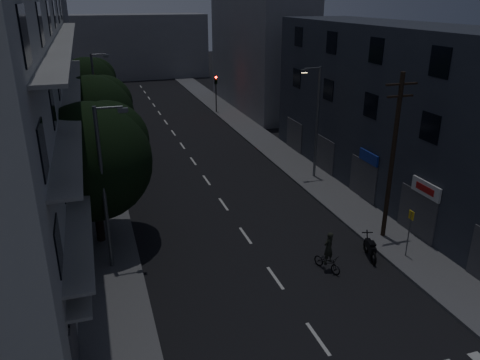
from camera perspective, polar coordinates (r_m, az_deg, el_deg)
ground at (r=39.04m, az=-5.88°, el=2.53°), size 160.00×160.00×0.00m
sidewalk_left at (r=38.29m, az=-16.91°, el=1.42°), size 3.00×90.00×0.15m
sidewalk_right at (r=41.12m, az=4.38°, el=3.67°), size 3.00×90.00×0.15m
lane_markings at (r=44.90m, az=-7.61°, el=4.98°), size 0.15×60.50×0.01m
building_left at (r=30.06m, az=-26.45°, el=8.53°), size 7.00×36.00×14.00m
building_right at (r=32.63m, az=19.51°, el=7.68°), size 6.19×28.00×11.00m
building_far_left at (r=59.54m, az=-23.07°, el=15.40°), size 6.00×20.00×16.00m
building_far_right at (r=56.98m, az=2.28°, el=15.29°), size 6.00×20.00×13.00m
building_far_end at (r=81.89m, az=-13.07°, el=15.59°), size 24.00×8.00×10.00m
tree_near at (r=25.16m, az=-17.51°, el=2.70°), size 6.18×6.18×7.62m
tree_mid at (r=36.11m, az=-17.36°, el=7.85°), size 5.91×5.91×7.27m
tree_far at (r=49.20m, az=-18.03°, el=11.03°), size 5.70×5.70×7.04m
traffic_signal_far_right at (r=54.30m, az=-2.95°, el=11.35°), size 0.28×0.37×4.10m
traffic_signal_far_left at (r=52.05m, az=-16.88°, el=10.03°), size 0.28×0.37×4.10m
street_lamp_left_near at (r=22.45m, az=-16.09°, el=-0.23°), size 1.51×0.25×8.00m
street_lamp_right at (r=33.87m, az=9.24°, el=7.54°), size 1.51×0.25×8.00m
street_lamp_left_far at (r=43.01m, az=-17.05°, el=9.82°), size 1.51×0.25×8.00m
utility_pole at (r=25.72m, az=18.12°, el=2.92°), size 1.80×0.24×9.00m
bus_stop_sign at (r=25.04m, az=20.00°, el=-5.21°), size 0.06×0.35×2.52m
motorcycle at (r=25.17m, az=15.58°, el=-8.09°), size 0.78×1.94×1.27m
cyclist at (r=23.52m, az=10.64°, el=-9.28°), size 1.14×1.73×2.08m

